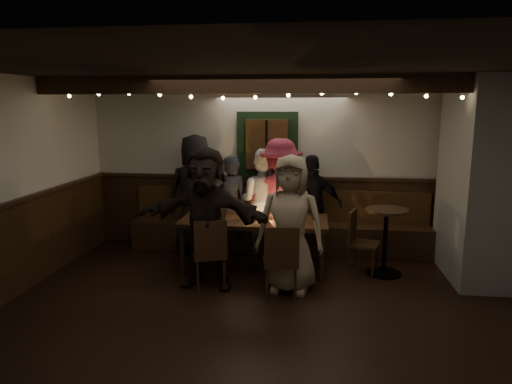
# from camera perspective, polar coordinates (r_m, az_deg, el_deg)

# --- Properties ---
(room) EXTENTS (6.02, 5.01, 2.62)m
(room) POSITION_cam_1_polar(r_m,az_deg,el_deg) (6.17, 12.18, -0.38)
(room) COLOR black
(room) RESTS_ON ground
(dining_table) EXTENTS (2.00, 0.86, 0.87)m
(dining_table) POSITION_cam_1_polar(r_m,az_deg,el_deg) (6.27, -0.27, -3.91)
(dining_table) COLOR black
(dining_table) RESTS_ON ground
(chair_near_left) EXTENTS (0.52, 0.52, 0.89)m
(chair_near_left) POSITION_cam_1_polar(r_m,az_deg,el_deg) (5.66, -5.81, -7.19)
(chair_near_left) COLOR black
(chair_near_left) RESTS_ON ground
(chair_near_right) EXTENTS (0.45, 0.45, 0.89)m
(chair_near_right) POSITION_cam_1_polar(r_m,az_deg,el_deg) (5.37, 3.14, -8.17)
(chair_near_right) COLOR black
(chair_near_right) RESTS_ON ground
(chair_end) EXTENTS (0.48, 0.48, 0.84)m
(chair_end) POSITION_cam_1_polar(r_m,az_deg,el_deg) (6.39, 12.70, -5.56)
(chair_end) COLOR black
(chair_end) RESTS_ON ground
(high_top) EXTENTS (0.57, 0.57, 0.90)m
(high_top) POSITION_cam_1_polar(r_m,az_deg,el_deg) (6.33, 15.89, -4.98)
(high_top) COLOR black
(high_top) RESTS_ON ground
(person_a) EXTENTS (0.92, 0.63, 1.82)m
(person_a) POSITION_cam_1_polar(r_m,az_deg,el_deg) (7.06, -7.50, -0.21)
(person_a) COLOR black
(person_a) RESTS_ON ground
(person_b) EXTENTS (0.65, 0.55, 1.51)m
(person_b) POSITION_cam_1_polar(r_m,az_deg,el_deg) (6.94, -3.29, -1.63)
(person_b) COLOR black
(person_b) RESTS_ON ground
(person_c) EXTENTS (0.90, 0.77, 1.61)m
(person_c) POSITION_cam_1_polar(r_m,az_deg,el_deg) (6.96, 0.82, -1.16)
(person_c) COLOR silver
(person_c) RESTS_ON ground
(person_d) EXTENTS (1.22, 0.80, 1.77)m
(person_d) POSITION_cam_1_polar(r_m,az_deg,el_deg) (6.82, 3.04, -0.75)
(person_d) COLOR maroon
(person_d) RESTS_ON ground
(person_e) EXTENTS (0.94, 0.50, 1.53)m
(person_e) POSITION_cam_1_polar(r_m,az_deg,el_deg) (6.87, 7.04, -1.73)
(person_e) COLOR black
(person_e) RESTS_ON ground
(person_f) EXTENTS (1.68, 0.73, 1.76)m
(person_f) POSITION_cam_1_polar(r_m,az_deg,el_deg) (5.64, -6.21, -3.28)
(person_f) COLOR black
(person_f) RESTS_ON ground
(person_g) EXTENTS (0.88, 0.63, 1.68)m
(person_g) POSITION_cam_1_polar(r_m,az_deg,el_deg) (5.51, 4.32, -4.00)
(person_g) COLOR #9E886E
(person_g) RESTS_ON ground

